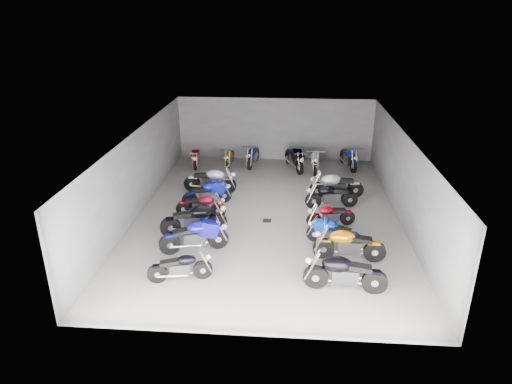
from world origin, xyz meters
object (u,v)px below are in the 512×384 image
motorcycle_left_d (201,205)px  motorcycle_right_e (331,196)px  motorcycle_left_f (211,180)px  motorcycle_back_c (253,156)px  motorcycle_right_b (348,244)px  motorcycle_right_a (344,273)px  motorcycle_back_b (230,157)px  motorcycle_back_f (349,158)px  motorcycle_right_c (333,232)px  motorcycle_right_f (336,185)px  motorcycle_back_a (196,157)px  motorcycle_left_c (195,219)px  motorcycle_back_d (294,158)px  motorcycle_right_d (330,215)px  motorcycle_left_e (208,193)px  motorcycle_left_b (195,236)px  drain_grate (267,220)px  motorcycle_back_e (314,160)px

motorcycle_left_d → motorcycle_right_e: (5.00, 1.23, 0.04)m
motorcycle_left_f → motorcycle_back_c: bearing=159.7°
motorcycle_left_d → motorcycle_right_b: (5.24, -2.81, 0.08)m
motorcycle_right_a → motorcycle_back_b: motorcycle_right_a is taller
motorcycle_back_f → motorcycle_right_c: bearing=66.9°
motorcycle_right_f → motorcycle_back_a: size_ratio=1.20×
motorcycle_left_d → motorcycle_right_b: 5.95m
motorcycle_left_c → motorcycle_back_b: bearing=160.1°
motorcycle_right_e → motorcycle_back_d: bearing=7.7°
motorcycle_right_b → motorcycle_back_a: 10.90m
motorcycle_right_b → motorcycle_right_d: (-0.38, 2.36, -0.11)m
motorcycle_right_a → motorcycle_right_f: bearing=1.7°
motorcycle_right_a → motorcycle_right_f: (0.34, 6.78, -0.01)m
motorcycle_left_e → motorcycle_right_f: 5.35m
motorcycle_back_a → motorcycle_back_b: size_ratio=1.00×
motorcycle_left_d → motorcycle_back_a: size_ratio=1.01×
motorcycle_back_a → motorcycle_left_b: bearing=94.5°
motorcycle_right_b → motorcycle_back_c: bearing=25.5°
drain_grate → motorcycle_left_b: motorcycle_left_b is taller
motorcycle_left_b → motorcycle_right_c: size_ratio=1.20×
motorcycle_right_a → motorcycle_right_e: size_ratio=1.12×
motorcycle_left_b → motorcycle_back_d: motorcycle_back_d is taller
motorcycle_right_b → motorcycle_right_a: bearing=172.6°
motorcycle_right_c → motorcycle_right_d: (0.01, 1.39, -0.01)m
motorcycle_left_b → motorcycle_right_b: (4.96, -0.19, -0.00)m
motorcycle_right_f → motorcycle_left_d: bearing=106.2°
motorcycle_left_b → motorcycle_right_a: bearing=49.1°
motorcycle_back_a → motorcycle_back_c: bearing=-179.8°
motorcycle_right_c → motorcycle_right_b: bearing=-140.8°
motorcycle_back_d → motorcycle_back_c: bearing=-31.7°
motorcycle_right_b → motorcycle_back_d: motorcycle_back_d is taller
motorcycle_back_c → motorcycle_back_f: motorcycle_back_f is taller
motorcycle_right_e → motorcycle_back_f: bearing=-24.2°
motorcycle_left_b → motorcycle_right_f: 6.98m
motorcycle_right_e → motorcycle_right_a: bearing=169.3°
motorcycle_left_f → motorcycle_right_a: motorcycle_right_a is taller
motorcycle_back_e → motorcycle_back_f: size_ratio=1.05×
motorcycle_left_c → motorcycle_back_a: 7.42m
motorcycle_left_b → motorcycle_right_a: size_ratio=0.93×
motorcycle_back_e → motorcycle_back_c: bearing=-12.2°
motorcycle_left_f → motorcycle_back_e: bearing=126.5°
motorcycle_left_e → drain_grate: bearing=37.5°
motorcycle_left_c → motorcycle_left_e: size_ratio=1.20×
drain_grate → motorcycle_left_d: size_ratio=0.16×
motorcycle_right_d → motorcycle_right_e: bearing=-19.6°
motorcycle_right_e → motorcycle_back_d: 4.74m
motorcycle_left_d → motorcycle_left_e: bearing=179.7°
motorcycle_left_e → motorcycle_right_e: 4.96m
motorcycle_right_a → motorcycle_right_e: motorcycle_right_a is taller
motorcycle_right_d → motorcycle_left_f: bearing=44.5°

